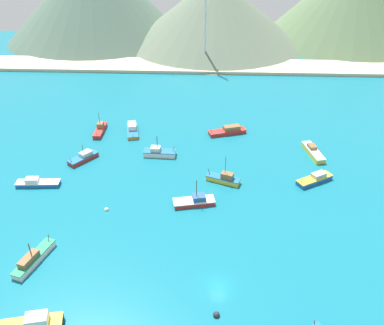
% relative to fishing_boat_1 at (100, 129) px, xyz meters
% --- Properties ---
extents(ground, '(260.00, 280.00, 0.50)m').
position_rel_fishing_boat_1_xyz_m(ground, '(33.53, -24.90, -1.09)').
color(ground, '#146B7F').
extents(fishing_boat_1, '(2.35, 9.04, 5.91)m').
position_rel_fishing_boat_1_xyz_m(fishing_boat_1, '(0.00, 0.00, 0.00)').
color(fishing_boat_1, red).
rests_on(fishing_boat_1, ground).
extents(fishing_boat_2, '(9.30, 6.96, 2.30)m').
position_rel_fishing_boat_1_xyz_m(fishing_boat_2, '(56.47, -22.67, -0.06)').
color(fishing_boat_2, '#1E5BA8').
rests_on(fishing_boat_2, ground).
extents(fishing_boat_3, '(4.42, 10.32, 2.70)m').
position_rel_fishing_boat_1_xyz_m(fishing_boat_3, '(58.68, -9.92, -0.05)').
color(fishing_boat_3, gold).
rests_on(fishing_boat_3, ground).
extents(fishing_boat_4, '(11.15, 6.09, 2.27)m').
position_rel_fishing_boat_1_xyz_m(fishing_boat_4, '(36.91, 0.88, 0.01)').
color(fishing_boat_4, red).
rests_on(fishing_boat_4, ground).
extents(fishing_boat_5, '(5.02, 10.08, 4.67)m').
position_rel_fishing_boat_1_xyz_m(fishing_boat_5, '(0.23, -50.87, 0.03)').
color(fishing_boat_5, silver).
rests_on(fishing_boat_5, ground).
extents(fishing_boat_6, '(7.08, 8.02, 4.41)m').
position_rel_fishing_boat_1_xyz_m(fishing_boat_6, '(-0.54, -15.49, -0.07)').
color(fishing_boat_6, red).
rests_on(fishing_boat_6, ground).
extents(fishing_boat_7, '(9.37, 4.70, 6.16)m').
position_rel_fishing_boat_1_xyz_m(fishing_boat_7, '(28.63, -32.42, -0.08)').
color(fishing_boat_7, red).
rests_on(fishing_boat_7, ground).
extents(fishing_boat_9, '(8.30, 5.00, 6.99)m').
position_rel_fishing_boat_1_xyz_m(fishing_boat_9, '(35.07, -23.73, 0.10)').
color(fishing_boat_9, gold).
rests_on(fishing_boat_9, ground).
extents(fishing_boat_10, '(8.46, 3.34, 5.65)m').
position_rel_fishing_boat_1_xyz_m(fishing_boat_10, '(18.51, -12.35, 0.07)').
color(fishing_boat_10, silver).
rests_on(fishing_boat_10, ground).
extents(fishing_boat_11, '(4.97, 9.63, 2.35)m').
position_rel_fishing_boat_1_xyz_m(fishing_boat_11, '(9.31, 0.42, 0.02)').
color(fishing_boat_11, orange).
rests_on(fishing_boat_11, ground).
extents(fishing_boat_12, '(10.09, 3.13, 2.02)m').
position_rel_fishing_boat_1_xyz_m(fishing_boat_12, '(-8.16, -27.11, -0.14)').
color(fishing_boat_12, '#1E5BA8').
rests_on(fishing_boat_12, ground).
extents(fishing_boat_14, '(9.88, 4.88, 2.89)m').
position_rel_fishing_boat_1_xyz_m(fishing_boat_14, '(5.35, -64.39, 0.18)').
color(fishing_boat_14, '#232328').
rests_on(fishing_boat_14, ground).
extents(buoy_0, '(0.92, 0.92, 0.92)m').
position_rel_fishing_boat_1_xyz_m(buoy_0, '(9.93, -35.44, -0.68)').
color(buoy_0, silver).
rests_on(buoy_0, ground).
extents(buoy_1, '(1.07, 1.07, 1.07)m').
position_rel_fishing_boat_1_xyz_m(buoy_1, '(33.11, -60.75, -0.65)').
color(buoy_1, '#232328').
rests_on(buoy_1, ground).
extents(beach_strip, '(247.00, 17.11, 1.20)m').
position_rel_fishing_boat_1_xyz_m(beach_strip, '(33.53, 58.85, -0.24)').
color(beach_strip, '#C6B793').
rests_on(beach_strip, ground).
extents(hill_central, '(84.63, 84.63, 31.17)m').
position_rel_fishing_boat_1_xyz_m(hill_central, '(32.89, 91.73, 14.75)').
color(hill_central, '#60705B').
rests_on(hill_central, ground).
extents(radio_tower, '(3.72, 2.98, 37.24)m').
position_rel_fishing_boat_1_xyz_m(radio_tower, '(29.04, 58.91, 18.15)').
color(radio_tower, silver).
rests_on(radio_tower, ground).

